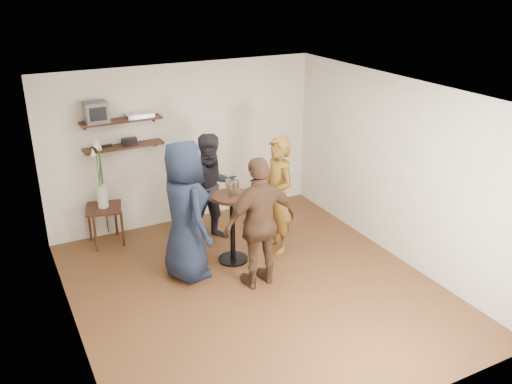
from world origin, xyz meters
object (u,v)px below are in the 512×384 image
drinks_table (232,219)px  radio (129,141)px  person_navy (185,211)px  side_table (104,213)px  crt_monitor (96,112)px  dvd_deck (140,115)px  person_brown (260,223)px  person_plaid (278,195)px  person_dark (213,189)px

drinks_table → radio: bearing=122.3°
drinks_table → person_navy: 0.79m
side_table → crt_monitor: bearing=65.7°
dvd_deck → person_brown: dvd_deck is taller
dvd_deck → person_plaid: bearing=-45.5°
radio → dvd_deck: bearing=0.0°
radio → person_plaid: 2.39m
person_dark → dvd_deck: bearing=135.8°
person_plaid → person_navy: (-1.45, -0.09, 0.08)m
radio → person_brown: bearing=-65.5°
person_brown → radio: bearing=-70.2°
crt_monitor → person_dark: 2.02m
radio → person_plaid: size_ratio=0.13×
person_plaid → person_brown: person_brown is taller
side_table → person_brown: 2.64m
person_dark → person_navy: bearing=-131.0°
radio → person_plaid: person_plaid is taller
person_dark → person_brown: bearing=-87.0°
person_navy → person_brown: bearing=-136.0°
side_table → person_navy: person_navy is taller
drinks_table → person_brown: (0.06, -0.73, 0.23)m
crt_monitor → person_plaid: bearing=-35.7°
crt_monitor → person_plaid: 2.88m
crt_monitor → person_plaid: size_ratio=0.18×
crt_monitor → person_plaid: crt_monitor is taller
person_plaid → drinks_table: bearing=-90.0°
side_table → person_brown: size_ratio=0.35×
crt_monitor → dvd_deck: crt_monitor is taller
side_table → person_brown: (1.56, -2.10, 0.38)m
person_plaid → person_navy: size_ratio=0.91×
radio → side_table: radio is taller
drinks_table → person_dark: size_ratio=0.60×
radio → person_navy: (0.25, -1.63, -0.56)m
crt_monitor → side_table: bearing=-114.3°
dvd_deck → drinks_table: bearing=-63.0°
radio → person_brown: person_brown is taller
person_navy → person_brown: size_ratio=1.08×
radio → side_table: size_ratio=0.36×
person_dark → person_plaid: bearing=-44.4°
drinks_table → person_brown: 0.77m
radio → person_dark: (0.99, -0.82, -0.66)m
drinks_table → person_brown: bearing=-85.4°
dvd_deck → drinks_table: (0.79, -1.55, -1.24)m
crt_monitor → person_navy: size_ratio=0.17×
person_plaid → person_dark: bearing=-135.6°
radio → person_brown: (1.04, -2.27, -0.63)m
dvd_deck → side_table: 1.57m
person_navy → person_brown: 1.02m
crt_monitor → side_table: crt_monitor is taller
side_table → drinks_table: size_ratio=0.60×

